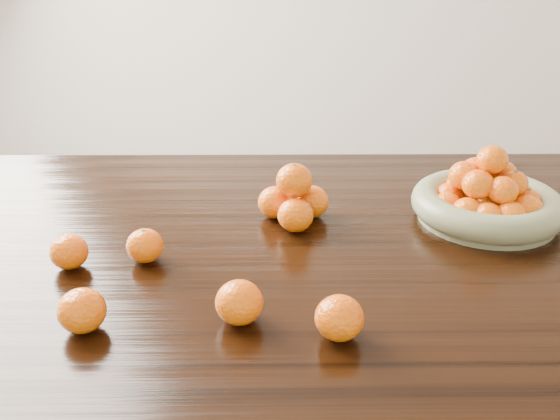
{
  "coord_description": "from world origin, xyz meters",
  "views": [
    {
      "loc": [
        -0.05,
        -1.02,
        1.29
      ],
      "look_at": [
        -0.04,
        -0.02,
        0.83
      ],
      "focal_mm": 40.0,
      "sensor_mm": 36.0,
      "label": 1
    }
  ],
  "objects_px": {
    "dining_table": "(300,286)",
    "loose_orange_0": "(145,246)",
    "orange_pyramid": "(294,199)",
    "fruit_bowl": "(488,201)"
  },
  "relations": [
    {
      "from": "dining_table",
      "to": "fruit_bowl",
      "type": "relative_size",
      "value": 6.71
    },
    {
      "from": "dining_table",
      "to": "orange_pyramid",
      "type": "height_order",
      "value": "orange_pyramid"
    },
    {
      "from": "fruit_bowl",
      "to": "orange_pyramid",
      "type": "xyz_separation_m",
      "value": [
        -0.38,
        -0.0,
        0.01
      ]
    },
    {
      "from": "fruit_bowl",
      "to": "orange_pyramid",
      "type": "height_order",
      "value": "fruit_bowl"
    },
    {
      "from": "loose_orange_0",
      "to": "fruit_bowl",
      "type": "bearing_deg",
      "value": 14.11
    },
    {
      "from": "orange_pyramid",
      "to": "fruit_bowl",
      "type": "bearing_deg",
      "value": 0.45
    },
    {
      "from": "orange_pyramid",
      "to": "loose_orange_0",
      "type": "height_order",
      "value": "orange_pyramid"
    },
    {
      "from": "dining_table",
      "to": "loose_orange_0",
      "type": "relative_size",
      "value": 30.88
    },
    {
      "from": "orange_pyramid",
      "to": "loose_orange_0",
      "type": "relative_size",
      "value": 2.21
    },
    {
      "from": "dining_table",
      "to": "fruit_bowl",
      "type": "bearing_deg",
      "value": 15.64
    }
  ]
}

